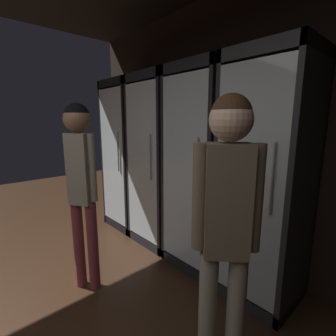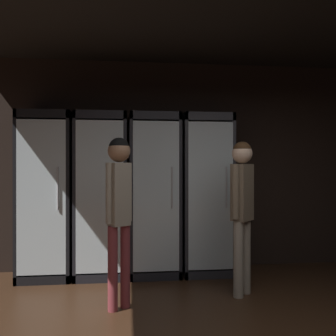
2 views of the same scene
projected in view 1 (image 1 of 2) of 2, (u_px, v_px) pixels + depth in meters
wall_back at (288, 134)px, 2.13m from camera, size 6.00×0.06×2.80m
cooler_far_left at (133, 157)px, 3.48m from camera, size 0.64×0.60×2.05m
cooler_left at (163, 163)px, 3.00m from camera, size 0.64×0.60×2.05m
cooler_center at (205, 171)px, 2.51m from camera, size 0.64×0.60×2.05m
cooler_right at (267, 183)px, 2.02m from camera, size 0.64×0.60×2.05m
shopper_near at (81, 174)px, 2.06m from camera, size 0.25×0.22×1.66m
shopper_far at (226, 214)px, 1.27m from camera, size 0.29×0.28×1.65m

